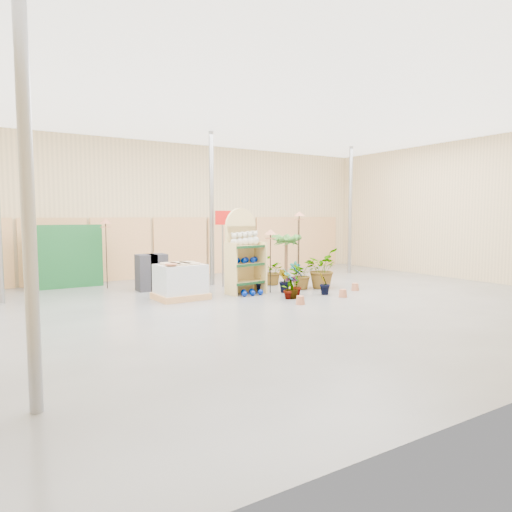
{
  "coord_description": "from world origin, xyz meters",
  "views": [
    {
      "loc": [
        -5.97,
        -8.65,
        2.05
      ],
      "look_at": [
        0.3,
        1.5,
        1.0
      ],
      "focal_mm": 32.0,
      "sensor_mm": 36.0,
      "label": 1
    }
  ],
  "objects_px": {
    "pallet_stack": "(180,281)",
    "bird_table_front": "(270,234)",
    "potted_plant_2": "(302,274)",
    "display_shelf": "(243,254)"
  },
  "relations": [
    {
      "from": "pallet_stack",
      "to": "bird_table_front",
      "type": "distance_m",
      "value": 2.69
    },
    {
      "from": "pallet_stack",
      "to": "potted_plant_2",
      "type": "relative_size",
      "value": 1.49
    },
    {
      "from": "potted_plant_2",
      "to": "pallet_stack",
      "type": "bearing_deg",
      "value": 174.64
    },
    {
      "from": "bird_table_front",
      "to": "potted_plant_2",
      "type": "bearing_deg",
      "value": 2.78
    },
    {
      "from": "pallet_stack",
      "to": "potted_plant_2",
      "type": "bearing_deg",
      "value": -7.84
    },
    {
      "from": "pallet_stack",
      "to": "bird_table_front",
      "type": "xyz_separation_m",
      "value": [
        2.41,
        -0.38,
        1.14
      ]
    },
    {
      "from": "display_shelf",
      "to": "pallet_stack",
      "type": "relative_size",
      "value": 1.8
    },
    {
      "from": "display_shelf",
      "to": "pallet_stack",
      "type": "xyz_separation_m",
      "value": [
        -1.75,
        0.05,
        -0.6
      ]
    },
    {
      "from": "bird_table_front",
      "to": "potted_plant_2",
      "type": "relative_size",
      "value": 2.02
    },
    {
      "from": "bird_table_front",
      "to": "potted_plant_2",
      "type": "height_order",
      "value": "bird_table_front"
    }
  ]
}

